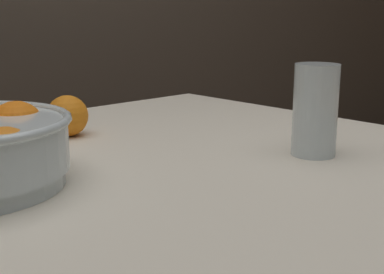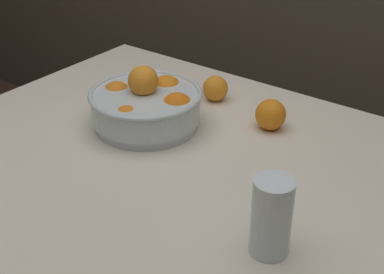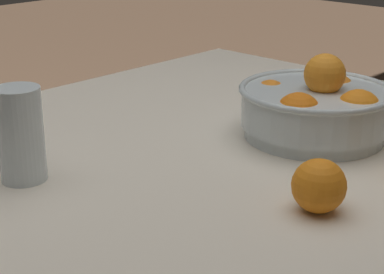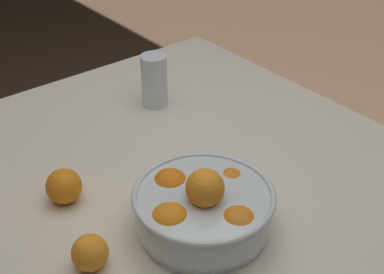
{
  "view_description": "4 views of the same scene",
  "coord_description": "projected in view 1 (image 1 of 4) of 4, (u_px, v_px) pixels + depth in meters",
  "views": [
    {
      "loc": [
        -0.41,
        -0.59,
        0.94
      ],
      "look_at": [
        0.11,
        -0.04,
        0.76
      ],
      "focal_mm": 50.0,
      "sensor_mm": 36.0,
      "label": 1
    },
    {
      "loc": [
        0.64,
        -0.78,
        1.36
      ],
      "look_at": [
        0.05,
        0.02,
        0.79
      ],
      "focal_mm": 50.0,
      "sensor_mm": 36.0,
      "label": 2
    },
    {
      "loc": [
        0.81,
        0.72,
        1.12
      ],
      "look_at": [
        0.09,
        0.04,
        0.76
      ],
      "focal_mm": 60.0,
      "sensor_mm": 36.0,
      "label": 3
    },
    {
      "loc": [
        -0.78,
        0.63,
        1.46
      ],
      "look_at": [
        0.04,
        -0.02,
        0.78
      ],
      "focal_mm": 50.0,
      "sensor_mm": 36.0,
      "label": 4
    }
  ],
  "objects": [
    {
      "name": "orange_loose_front",
      "position": [
        68.0,
        116.0,
        1.0
      ],
      "size": [
        0.08,
        0.08,
        0.08
      ],
      "primitive_type": "sphere",
      "color": "orange",
      "rests_on": "dining_table"
    },
    {
      "name": "juice_glass",
      "position": [
        315.0,
        115.0,
        0.86
      ],
      "size": [
        0.07,
        0.07,
        0.15
      ],
      "color": "#F4A314",
      "rests_on": "dining_table"
    },
    {
      "name": "dining_table",
      "position": [
        119.0,
        226.0,
        0.76
      ],
      "size": [
        1.24,
        1.04,
        0.71
      ],
      "color": "beige",
      "rests_on": "ground_plane"
    }
  ]
}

